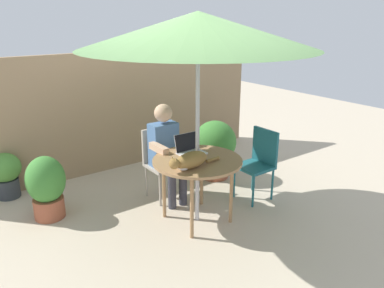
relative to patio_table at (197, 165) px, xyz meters
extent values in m
plane|color=#BCAD93|center=(0.00, 0.00, -0.68)|extent=(14.00, 14.00, 0.00)
cube|color=#937756|center=(0.00, 2.02, 0.20)|extent=(4.94, 0.08, 1.76)
cylinder|color=#9E754C|center=(0.00, 0.00, 0.05)|extent=(0.99, 0.99, 0.03)
cylinder|color=#9E754C|center=(0.27, 0.27, -0.32)|extent=(0.04, 0.04, 0.71)
cylinder|color=#9E754C|center=(-0.27, 0.27, -0.32)|extent=(0.04, 0.04, 0.71)
cylinder|color=#9E754C|center=(-0.27, -0.27, -0.32)|extent=(0.04, 0.04, 0.71)
cylinder|color=#9E754C|center=(0.27, -0.27, -0.32)|extent=(0.04, 0.04, 0.71)
cylinder|color=#B7B7BC|center=(0.00, 0.00, 0.36)|extent=(0.04, 0.04, 2.08)
cone|color=#4C723F|center=(0.00, 0.00, 1.42)|extent=(2.40, 2.40, 0.36)
sphere|color=#B7B7BC|center=(0.00, 0.00, 1.43)|extent=(0.06, 0.06, 0.06)
cube|color=#B2A899|center=(0.00, 0.70, -0.24)|extent=(0.40, 0.40, 0.04)
cube|color=#B2A899|center=(0.00, 0.88, 0.00)|extent=(0.40, 0.04, 0.44)
cylinder|color=#B2A899|center=(0.17, 0.87, -0.47)|extent=(0.03, 0.03, 0.42)
cylinder|color=#B2A899|center=(-0.17, 0.87, -0.47)|extent=(0.03, 0.03, 0.42)
cylinder|color=#B2A899|center=(-0.17, 0.53, -0.47)|extent=(0.03, 0.03, 0.42)
cylinder|color=#B2A899|center=(0.17, 0.53, -0.47)|extent=(0.03, 0.03, 0.42)
cube|color=#1E606B|center=(0.90, 0.01, -0.24)|extent=(0.41, 0.41, 0.04)
cube|color=#1E606B|center=(1.08, 0.01, 0.00)|extent=(0.04, 0.40, 0.44)
cylinder|color=#1E606B|center=(1.07, -0.16, -0.47)|extent=(0.03, 0.03, 0.42)
cylinder|color=#1E606B|center=(1.07, 0.18, -0.47)|extent=(0.03, 0.03, 0.42)
cylinder|color=#1E606B|center=(0.73, 0.18, -0.47)|extent=(0.03, 0.03, 0.42)
cylinder|color=#1E606B|center=(0.73, -0.16, -0.47)|extent=(0.03, 0.03, 0.42)
cube|color=#4C72A5|center=(0.00, 0.70, 0.05)|extent=(0.34, 0.20, 0.54)
sphere|color=#DBAD89|center=(0.00, 0.69, 0.45)|extent=(0.22, 0.22, 0.22)
cube|color=#383842|center=(-0.08, 0.55, -0.17)|extent=(0.12, 0.30, 0.12)
cylinder|color=#383842|center=(-0.08, 0.40, -0.45)|extent=(0.10, 0.10, 0.45)
cube|color=#383842|center=(0.08, 0.55, -0.17)|extent=(0.12, 0.30, 0.12)
cylinder|color=#383842|center=(0.08, 0.40, -0.45)|extent=(0.10, 0.10, 0.45)
cube|color=#DBAD89|center=(-0.20, 0.48, 0.10)|extent=(0.08, 0.32, 0.08)
cube|color=#DBAD89|center=(0.20, 0.48, 0.10)|extent=(0.08, 0.32, 0.08)
cube|color=silver|center=(0.05, 0.17, 0.07)|extent=(0.30, 0.22, 0.02)
cube|color=black|center=(0.05, 0.28, 0.18)|extent=(0.30, 0.06, 0.20)
cube|color=silver|center=(0.05, 0.29, 0.18)|extent=(0.30, 0.06, 0.20)
ellipsoid|color=olive|center=(-0.19, -0.15, 0.15)|extent=(0.42, 0.23, 0.17)
sphere|color=olive|center=(-0.42, -0.18, 0.17)|extent=(0.11, 0.11, 0.11)
ellipsoid|color=white|center=(-0.30, -0.17, 0.11)|extent=(0.13, 0.13, 0.09)
cylinder|color=olive|center=(0.09, -0.15, 0.09)|extent=(0.18, 0.06, 0.04)
cone|color=olive|center=(-0.42, -0.15, 0.22)|extent=(0.04, 0.04, 0.03)
cone|color=olive|center=(-0.41, -0.21, 0.22)|extent=(0.04, 0.04, 0.03)
cylinder|color=#9E5138|center=(-1.36, 1.06, -0.56)|extent=(0.35, 0.35, 0.24)
ellipsoid|color=#3D7F33|center=(-1.36, 1.06, -0.20)|extent=(0.44, 0.44, 0.55)
cylinder|color=#33383D|center=(-1.63, 1.89, -0.55)|extent=(0.28, 0.28, 0.25)
ellipsoid|color=#4C8C38|center=(-1.63, 1.89, -0.27)|extent=(0.39, 0.39, 0.37)
cylinder|color=#9E5138|center=(0.93, 0.83, -0.54)|extent=(0.40, 0.40, 0.28)
ellipsoid|color=#3D7F33|center=(0.93, 0.83, -0.14)|extent=(0.60, 0.60, 0.60)
camera|label=1|loc=(-2.33, -3.11, 1.57)|focal=35.62mm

